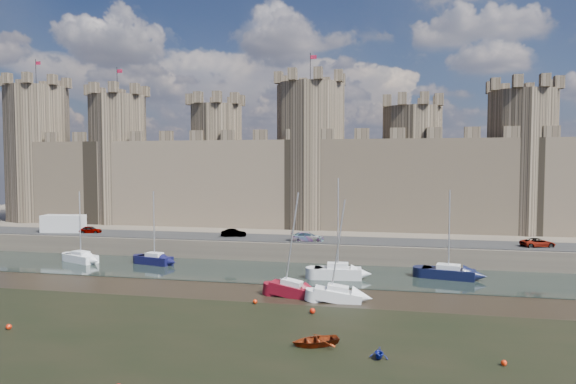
# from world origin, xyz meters

# --- Properties ---
(ground) EXTENTS (160.00, 160.00, 0.00)m
(ground) POSITION_xyz_m (0.00, 0.00, 0.00)
(ground) COLOR black
(ground) RESTS_ON ground
(seaweed_patch) EXTENTS (70.00, 34.00, 0.01)m
(seaweed_patch) POSITION_xyz_m (0.00, -6.00, 0.01)
(seaweed_patch) COLOR black
(seaweed_patch) RESTS_ON ground
(water_channel) EXTENTS (160.00, 12.00, 0.08)m
(water_channel) POSITION_xyz_m (0.00, 24.00, 0.04)
(water_channel) COLOR black
(water_channel) RESTS_ON ground
(quay) EXTENTS (160.00, 60.00, 2.50)m
(quay) POSITION_xyz_m (0.00, 60.00, 1.25)
(quay) COLOR #4C443A
(quay) RESTS_ON ground
(road) EXTENTS (160.00, 7.00, 0.10)m
(road) POSITION_xyz_m (0.00, 34.00, 2.55)
(road) COLOR black
(road) RESTS_ON quay
(castle) EXTENTS (108.50, 11.00, 29.00)m
(castle) POSITION_xyz_m (-0.64, 48.00, 11.67)
(castle) COLOR #42382B
(castle) RESTS_ON quay
(car_0) EXTENTS (3.39, 1.85, 1.09)m
(car_0) POSITION_xyz_m (-28.49, 33.54, 3.05)
(car_0) COLOR gray
(car_0) RESTS_ON quay
(car_1) EXTENTS (3.64, 1.87, 1.14)m
(car_1) POSITION_xyz_m (-6.60, 34.23, 3.07)
(car_1) COLOR gray
(car_1) RESTS_ON quay
(car_2) EXTENTS (4.60, 2.59, 1.26)m
(car_2) POSITION_xyz_m (4.18, 32.43, 3.13)
(car_2) COLOR gray
(car_2) RESTS_ON quay
(car_3) EXTENTS (4.44, 2.99, 1.13)m
(car_3) POSITION_xyz_m (32.79, 33.43, 3.07)
(car_3) COLOR gray
(car_3) RESTS_ON quay
(van) EXTENTS (6.32, 3.24, 2.64)m
(van) POSITION_xyz_m (-32.87, 33.50, 3.82)
(van) COLOR silver
(van) RESTS_ON quay
(sailboat_0) EXTENTS (5.25, 3.62, 9.15)m
(sailboat_0) POSITION_xyz_m (-24.18, 24.68, 0.73)
(sailboat_0) COLOR white
(sailboat_0) RESTS_ON ground
(sailboat_1) EXTENTS (4.92, 2.81, 9.28)m
(sailboat_1) POSITION_xyz_m (-14.27, 25.41, 0.75)
(sailboat_1) COLOR black
(sailboat_1) RESTS_ON ground
(sailboat_2) EXTENTS (5.34, 2.50, 11.17)m
(sailboat_2) POSITION_xyz_m (9.36, 21.99, 0.87)
(sailboat_2) COLOR silver
(sailboat_2) RESTS_ON ground
(sailboat_3) EXTENTS (5.94, 3.24, 9.86)m
(sailboat_3) POSITION_xyz_m (21.38, 24.64, 0.77)
(sailboat_3) COLOR black
(sailboat_3) RESTS_ON ground
(sailboat_4) EXTENTS (4.56, 2.41, 10.13)m
(sailboat_4) POSITION_xyz_m (5.79, 13.82, 0.74)
(sailboat_4) COLOR maroon
(sailboat_4) RESTS_ON ground
(sailboat_5) EXTENTS (4.52, 1.95, 9.58)m
(sailboat_5) POSITION_xyz_m (10.34, 12.90, 0.70)
(sailboat_5) COLOR silver
(sailboat_5) RESTS_ON ground
(dinghy_4) EXTENTS (4.01, 3.48, 0.69)m
(dinghy_4) POSITION_xyz_m (10.00, 1.06, 0.35)
(dinghy_4) COLOR maroon
(dinghy_4) RESTS_ON ground
(dinghy_5) EXTENTS (1.32, 1.50, 0.75)m
(dinghy_5) POSITION_xyz_m (14.50, -0.45, 0.37)
(dinghy_5) COLOR navy
(dinghy_5) RESTS_ON ground
(buoy_1) EXTENTS (0.41, 0.41, 0.41)m
(buoy_1) POSITION_xyz_m (2.98, 10.63, 0.21)
(buoy_1) COLOR red
(buoy_1) RESTS_ON ground
(buoy_3) EXTENTS (0.49, 0.49, 0.49)m
(buoy_3) POSITION_xyz_m (8.62, 8.62, 0.25)
(buoy_3) COLOR red
(buoy_3) RESTS_ON ground
(buoy_4) EXTENTS (0.43, 0.43, 0.43)m
(buoy_4) POSITION_xyz_m (-13.81, -0.25, 0.21)
(buoy_4) COLOR red
(buoy_4) RESTS_ON ground
(buoy_5) EXTENTS (0.38, 0.38, 0.38)m
(buoy_5) POSITION_xyz_m (22.33, -0.06, 0.19)
(buoy_5) COLOR red
(buoy_5) RESTS_ON ground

